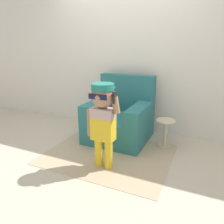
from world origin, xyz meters
name	(u,v)px	position (x,y,z in m)	size (l,w,h in m)	color
ground_plane	(111,138)	(0.00, 0.00, 0.00)	(10.00, 10.00, 0.00)	#BCB29E
wall_back	(126,54)	(0.00, 0.60, 1.30)	(10.00, 0.05, 2.60)	silver
armchair	(120,118)	(0.13, 0.08, 0.33)	(0.91, 0.89, 0.99)	#286B70
person_child	(103,113)	(0.28, -0.83, 0.70)	(0.43, 0.32, 1.05)	gold
side_table	(165,131)	(0.85, 0.05, 0.25)	(0.28, 0.28, 0.41)	beige
rug	(109,154)	(0.20, -0.52, 0.00)	(1.68, 1.33, 0.01)	tan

